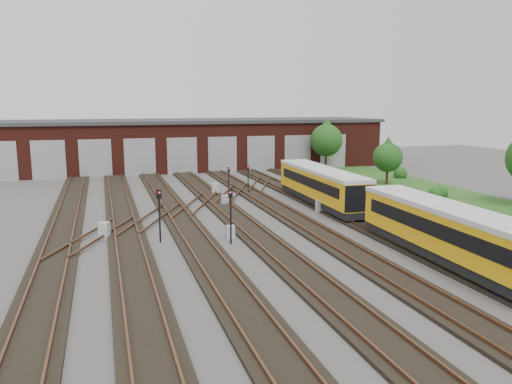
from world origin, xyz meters
name	(u,v)px	position (x,y,z in m)	size (l,w,h in m)	color
ground	(308,250)	(0.00, 0.00, 0.00)	(120.00, 120.00, 0.00)	#43403E
track_network	(301,245)	(-0.17, 0.59, 0.11)	(30.40, 70.00, 0.33)	black
maintenance_shed	(190,143)	(-0.01, 39.97, 3.20)	(51.00, 12.50, 6.35)	#4C1913
grass_verge	(462,200)	(19.00, 10.00, 0.03)	(8.00, 55.00, 0.05)	#24531B
metro_train	(448,232)	(6.00, -4.63, 1.78)	(2.82, 45.77, 2.83)	black
signal_mast_0	(159,209)	(-8.07, 4.15, 2.12)	(0.31, 0.29, 3.30)	black
signal_mast_1	(231,209)	(-4.00, 2.50, 2.15)	(0.30, 0.28, 3.37)	black
signal_mast_2	(229,179)	(-0.66, 16.29, 1.86)	(0.25, 0.24, 2.91)	black
signal_mast_3	(248,176)	(1.70, 18.25, 1.76)	(0.26, 0.25, 2.72)	black
relay_cabinet_0	(104,230)	(-11.35, 6.08, 0.53)	(0.63, 0.53, 1.05)	#AEB1B4
relay_cabinet_1	(225,200)	(-1.62, 13.85, 0.44)	(0.53, 0.44, 0.88)	#AEB1B4
relay_cabinet_2	(231,232)	(-3.71, 3.72, 0.43)	(0.51, 0.43, 0.85)	#AEB1B4
relay_cabinet_3	(215,189)	(-1.22, 19.31, 0.55)	(0.66, 0.55, 1.09)	#AEB1B4
relay_cabinet_4	(320,206)	(4.89, 9.16, 0.49)	(0.58, 0.49, 0.97)	#AEB1B4
tree_0	(326,136)	(16.00, 31.80, 4.34)	(4.08, 4.08, 6.76)	#321F16
tree_1	(388,154)	(17.24, 19.43, 3.27)	(3.07, 3.07, 5.10)	#321F16
bush_0	(435,192)	(17.10, 11.21, 0.62)	(1.23, 1.23, 1.23)	#194B15
bush_1	(441,191)	(17.96, 11.53, 0.65)	(1.29, 1.29, 1.29)	#194B15
bush_2	(400,171)	(21.28, 23.11, 0.78)	(1.56, 1.56, 1.56)	#194B15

